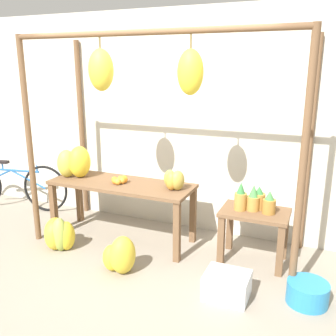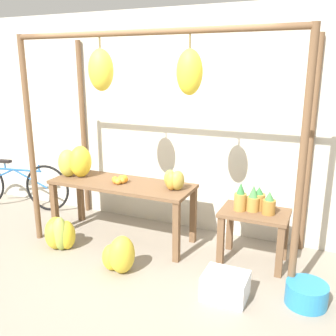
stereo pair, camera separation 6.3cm
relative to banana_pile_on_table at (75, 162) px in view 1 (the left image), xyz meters
name	(u,v)px [view 1 (the left image)]	position (x,y,z in m)	size (l,w,h in m)	color
ground_plane	(134,276)	(1.20, -0.71, -0.93)	(20.00, 20.00, 0.00)	gray
shop_wall_back	(184,123)	(1.20, 0.73, 0.47)	(8.00, 0.08, 2.80)	beige
stall_awning	(153,103)	(1.18, -0.17, 0.80)	(3.13, 1.19, 2.45)	brown
display_table_main	(122,191)	(0.65, 0.02, -0.30)	(1.78, 0.63, 0.74)	brown
display_table_side	(254,224)	(2.27, 0.09, -0.48)	(0.72, 0.49, 0.60)	brown
banana_pile_on_table	(75,162)	(0.00, 0.00, 0.00)	(0.48, 0.39, 0.40)	yellow
orange_pile	(120,180)	(0.66, -0.01, -0.15)	(0.19, 0.21, 0.09)	orange
pineapple_cluster	(255,200)	(2.26, 0.10, -0.22)	(0.44, 0.24, 0.31)	#B27F38
banana_pile_ground_left	(59,235)	(0.10, -0.51, -0.76)	(0.44, 0.39, 0.41)	yellow
banana_pile_ground_right	(120,256)	(1.02, -0.69, -0.75)	(0.45, 0.36, 0.41)	gold
fruit_crate_white	(227,285)	(2.17, -0.69, -0.81)	(0.41, 0.33, 0.24)	silver
blue_bucket	(307,293)	(2.88, -0.49, -0.83)	(0.38, 0.38, 0.21)	teal
parked_bicycle	(13,185)	(-1.40, 0.29, -0.56)	(1.78, 0.35, 0.75)	black
papaya_pile	(173,180)	(1.33, 0.04, -0.08)	(0.33, 0.30, 0.23)	#93A33D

